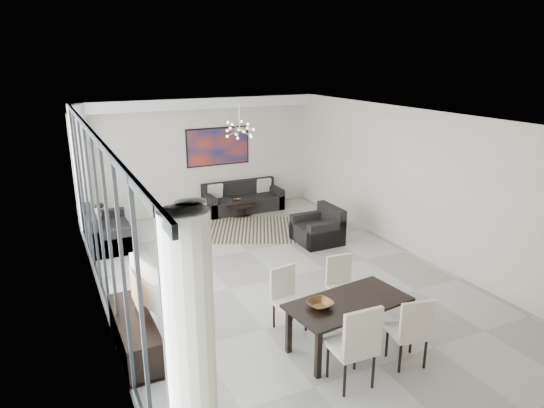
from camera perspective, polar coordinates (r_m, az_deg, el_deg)
room_shell at (r=8.55m, az=3.61°, el=0.66°), size 6.00×9.00×2.90m
window_wall at (r=7.56m, az=-18.90°, el=-2.32°), size 0.37×8.95×2.90m
soffit at (r=12.04m, az=-8.54°, el=11.64°), size 5.98×0.40×0.26m
painting at (r=12.51m, az=-6.36°, el=6.73°), size 1.68×0.04×0.98m
chandelier at (r=10.50m, az=-3.85°, el=8.73°), size 0.66×0.66×0.71m
rug at (r=11.26m, az=-2.60°, el=-3.00°), size 2.91×2.64×0.01m
coffee_table at (r=12.30m, az=-3.83°, el=-0.44°), size 0.89×0.89×0.31m
bowl_coffee at (r=12.27m, az=-4.12°, el=0.37°), size 0.30×0.30×0.08m
sofa_main at (r=12.63m, az=-3.47°, el=0.36°), size 2.01×0.82×0.73m
loveseat at (r=10.85m, az=-18.84°, el=-3.26°), size 0.88×1.57×0.78m
armchair at (r=10.49m, az=5.53°, el=-3.09°), size 0.88×0.92×0.77m
side_table at (r=11.84m, az=-20.11°, el=-1.03°), size 0.43×0.43×0.59m
tv_console at (r=7.03m, az=-15.85°, el=-14.46°), size 0.46×1.63×0.51m
television at (r=6.79m, az=-14.94°, el=-9.87°), size 0.43×1.18×0.67m
dining_table at (r=6.75m, az=8.94°, el=-11.91°), size 1.75×1.01×0.70m
dining_chair_sw at (r=6.00m, az=9.92°, el=-15.64°), size 0.53×0.53×1.11m
dining_chair_se at (r=6.55m, az=16.11°, el=-13.82°), size 0.53×0.53×0.98m
dining_chair_nw at (r=7.18m, az=1.71°, el=-10.52°), size 0.49×0.49×0.93m
dining_chair_ne at (r=7.65m, az=8.14°, el=-8.93°), size 0.47×0.47×0.92m
bowl_dining at (r=6.51m, az=5.69°, el=-11.68°), size 0.37×0.37×0.08m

